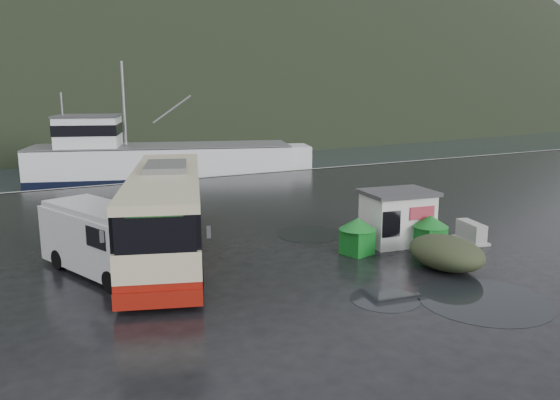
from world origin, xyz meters
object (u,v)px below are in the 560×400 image
coach_bus (168,253)px  waste_bin_left (429,250)px  ticket_kiosk (396,243)px  jersey_barrier_b (424,239)px  jersey_barrier_a (470,241)px  waste_bin_right (357,254)px  dome_tent (445,268)px  fishing_trawler (163,167)px  white_van (107,274)px

coach_bus → waste_bin_left: (9.62, -4.54, 0.00)m
ticket_kiosk → waste_bin_left: bearing=-60.5°
jersey_barrier_b → jersey_barrier_a: bearing=-36.2°
waste_bin_left → jersey_barrier_a: size_ratio=0.85×
waste_bin_left → jersey_barrier_b: waste_bin_left is taller
coach_bus → waste_bin_right: 7.59m
dome_tent → fishing_trawler: (-2.11, 30.48, 0.00)m
ticket_kiosk → coach_bus: bearing=168.5°
coach_bus → waste_bin_left: coach_bus is taller
white_van → jersey_barrier_b: bearing=-28.8°
coach_bus → waste_bin_right: coach_bus is taller
coach_bus → fishing_trawler: 24.71m
ticket_kiosk → jersey_barrier_b: size_ratio=2.04×
white_van → dome_tent: (11.18, -5.17, 0.00)m
dome_tent → jersey_barrier_b: 3.92m
dome_tent → fishing_trawler: fishing_trawler is taller
coach_bus → waste_bin_left: 10.64m
coach_bus → jersey_barrier_b: 11.01m
coach_bus → ticket_kiosk: coach_bus is taller
coach_bus → waste_bin_left: size_ratio=8.56×
jersey_barrier_b → fishing_trawler: fishing_trawler is taller
dome_tent → jersey_barrier_b: dome_tent is taller
white_van → waste_bin_right: 9.59m
ticket_kiosk → waste_bin_right: bearing=-161.0°
white_van → waste_bin_right: size_ratio=3.99×
dome_tent → ticket_kiosk: (0.55, 3.47, 0.00)m
white_van → ticket_kiosk: 11.85m
jersey_barrier_b → dome_tent: bearing=-120.9°
ticket_kiosk → jersey_barrier_a: ticket_kiosk is taller
waste_bin_left → dome_tent: size_ratio=0.47×
waste_bin_left → waste_bin_right: (-2.95, 0.92, 0.00)m
white_van → waste_bin_left: (12.29, -3.10, 0.00)m
white_van → waste_bin_right: bearing=-34.2°
waste_bin_left → dome_tent: bearing=-118.3°
waste_bin_right → dome_tent: (1.84, -2.99, 0.00)m
jersey_barrier_a → white_van: bearing=168.7°
jersey_barrier_b → white_van: bearing=172.2°
ticket_kiosk → jersey_barrier_b: ticket_kiosk is taller
fishing_trawler → jersey_barrier_b: bearing=-63.7°
dome_tent → jersey_barrier_b: size_ratio=2.16×
jersey_barrier_a → fishing_trawler: size_ratio=0.07×
ticket_kiosk → fishing_trawler: size_ratio=0.12×
waste_bin_left → waste_bin_right: 3.09m
coach_bus → waste_bin_right: bearing=-10.0°
coach_bus → ticket_kiosk: (9.06, -3.14, 0.00)m
waste_bin_right → dome_tent: size_ratio=0.48×
coach_bus → jersey_barrier_b: bearing=1.4°
white_van → dome_tent: white_van is taller
coach_bus → white_van: (-2.67, -1.44, 0.00)m
waste_bin_left → waste_bin_right: waste_bin_right is taller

